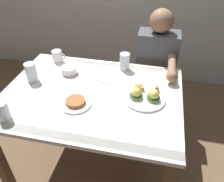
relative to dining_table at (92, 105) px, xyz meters
The scene contains 11 objects.
ground_plane 0.63m from the dining_table, ahead, with size 6.00×6.00×0.00m, color brown.
dining_table is the anchor object (origin of this frame).
eggs_benedict_plate 0.38m from the dining_table, ahead, with size 0.27×0.27×0.09m.
fruit_bowl 0.34m from the dining_table, 139.13° to the left, with size 0.12×0.12×0.06m.
coffee_mug 0.55m from the dining_table, 137.60° to the left, with size 0.11×0.08×0.09m.
fork 0.18m from the dining_table, 71.17° to the left, with size 0.16×0.05×0.00m.
water_glass_near 0.42m from the dining_table, 65.03° to the left, with size 0.08×0.08×0.13m.
water_glass_far 0.49m from the dining_table, behind, with size 0.08×0.08×0.14m.
water_glass_extra 0.57m from the dining_table, 140.64° to the right, with size 0.07×0.07×0.12m.
side_plate 0.19m from the dining_table, 114.97° to the right, with size 0.20×0.20×0.04m.
diner_person 0.72m from the dining_table, 56.10° to the left, with size 0.34×0.54×1.14m.
Camera 1 is at (0.40, -1.16, 1.67)m, focal length 36.37 mm.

